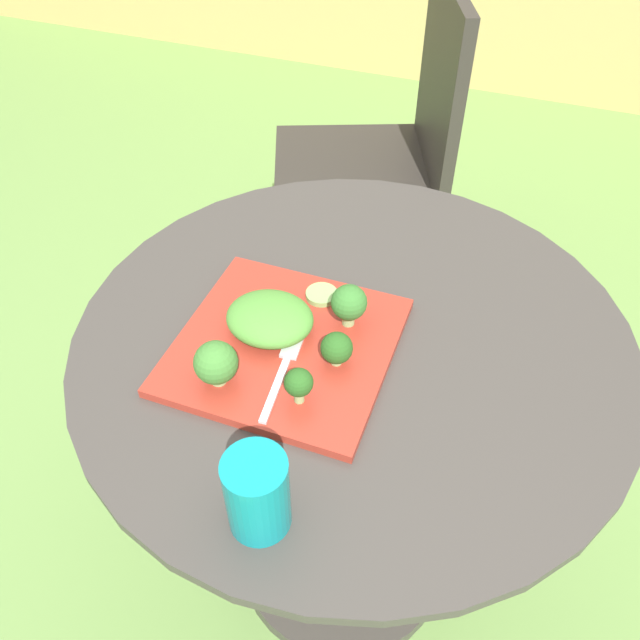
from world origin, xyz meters
TOP-DOWN VIEW (x-y plane):
  - ground_plane at (0.00, 0.00)m, footprint 12.00×12.00m
  - patio_table at (0.00, 0.00)m, footprint 0.80×0.80m
  - patio_chair at (-0.18, 0.88)m, footprint 0.57×0.57m
  - salad_plate at (-0.08, -0.07)m, footprint 0.29×0.29m
  - drinking_glass at (-0.01, -0.31)m, footprint 0.07×0.07m
  - fork at (-0.06, -0.11)m, footprint 0.03×0.15m
  - lettuce_mound at (-0.11, -0.05)m, footprint 0.12×0.11m
  - broccoli_floret_0 at (-0.02, -0.15)m, footprint 0.04×0.04m
  - broccoli_floret_1 at (-0.00, -0.08)m, footprint 0.04×0.04m
  - broccoli_floret_2 at (-0.13, -0.16)m, footprint 0.06×0.06m
  - broccoli_floret_3 at (-0.01, -0.00)m, footprint 0.05×0.05m
  - cucumber_slice_0 at (-0.06, 0.04)m, footprint 0.05×0.05m

SIDE VIEW (x-z plane):
  - ground_plane at x=0.00m, z-range 0.00..0.00m
  - patio_table at x=0.00m, z-range 0.07..0.78m
  - patio_chair at x=-0.18m, z-range 0.08..0.98m
  - salad_plate at x=-0.08m, z-range 0.71..0.72m
  - fork at x=-0.06m, z-range 0.72..0.73m
  - cucumber_slice_0 at x=-0.06m, z-range 0.72..0.73m
  - lettuce_mound at x=-0.11m, z-range 0.72..0.77m
  - broccoli_floret_1 at x=0.00m, z-range 0.73..0.78m
  - drinking_glass at x=-0.01m, z-range 0.70..0.81m
  - broccoli_floret_0 at x=-0.02m, z-range 0.73..0.78m
  - broccoli_floret_2 at x=-0.13m, z-range 0.73..0.79m
  - broccoli_floret_3 at x=-0.01m, z-range 0.73..0.80m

